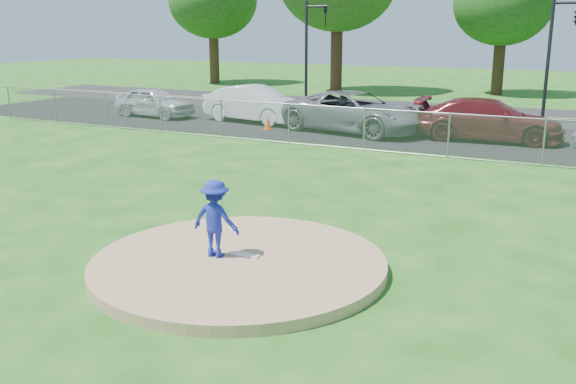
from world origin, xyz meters
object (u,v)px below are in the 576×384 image
parked_car_darkred (489,120)px  parked_car_silver (154,102)px  traffic_signal_left (310,45)px  traffic_signal_center (576,19)px  parked_car_white (255,104)px  traffic_cone (268,123)px  parked_car_gray (354,112)px  pitcher (215,219)px

parked_car_darkred → parked_car_silver: bearing=87.2°
traffic_signal_left → parked_car_silver: size_ratio=1.34×
traffic_signal_center → parked_car_white: size_ratio=1.11×
parked_car_darkred → traffic_cone: bearing=95.4°
parked_car_gray → parked_car_darkred: size_ratio=1.10×
traffic_signal_left → parked_car_darkred: size_ratio=1.01×
pitcher → parked_car_silver: 20.80m
traffic_cone → parked_car_silver: bearing=171.0°
parked_car_gray → parked_car_darkred: (5.36, 0.47, -0.04)m
parked_car_darkred → traffic_signal_left: bearing=55.7°
traffic_signal_left → traffic_cone: (1.48, -7.48, -3.05)m
pitcher → parked_car_gray: (-3.30, 15.62, -0.06)m
traffic_signal_left → parked_car_darkred: 12.22m
parked_car_silver → traffic_cone: bearing=-95.2°
pitcher → parked_car_darkred: 16.23m
traffic_signal_left → traffic_signal_center: bearing=-0.0°
parked_car_silver → parked_car_white: bearing=-79.4°
traffic_cone → parked_car_gray: (3.52, 1.06, 0.54)m
traffic_signal_center → pitcher: traffic_signal_center is taller
traffic_signal_left → pitcher: size_ratio=3.90×
parked_car_white → parked_car_darkred: (10.48, -0.19, -0.03)m
traffic_signal_center → parked_car_darkred: 7.44m
parked_car_white → parked_car_silver: bearing=106.5°
traffic_signal_center → parked_car_white: traffic_signal_center is taller
traffic_signal_center → parked_car_white: bearing=-155.9°
traffic_signal_center → parked_car_silver: size_ratio=1.34×
traffic_signal_left → parked_car_silver: 8.77m
traffic_signal_center → parked_car_silver: 19.62m
parked_car_white → parked_car_gray: bearing=-87.8°
traffic_signal_left → parked_car_silver: (-5.40, -6.39, -2.64)m
traffic_cone → parked_car_silver: size_ratio=0.15×
traffic_signal_left → traffic_signal_center: (12.73, -0.00, 1.25)m
parked_car_silver → parked_car_white: parked_car_white is taller
parked_car_white → traffic_cone: bearing=-127.6°
traffic_signal_center → traffic_cone: bearing=-146.4°
traffic_signal_center → parked_car_silver: bearing=-160.6°
traffic_signal_center → pitcher: size_ratio=3.90×
traffic_signal_center → traffic_cone: (-11.25, -7.48, -4.30)m
traffic_signal_center → pitcher: 22.78m
parked_car_silver → parked_car_darkred: parked_car_darkred is taller
parked_car_white → parked_car_gray: 5.17m
traffic_signal_left → parked_car_darkred: traffic_signal_left is taller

